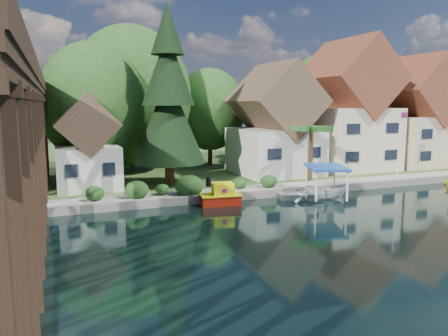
{
  "coord_description": "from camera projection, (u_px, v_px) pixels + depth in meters",
  "views": [
    {
      "loc": [
        -13.44,
        -22.73,
        7.51
      ],
      "look_at": [
        -2.28,
        6.0,
        2.92
      ],
      "focal_mm": 35.0,
      "sensor_mm": 36.0,
      "label": 1
    }
  ],
  "objects": [
    {
      "name": "ground",
      "position": [
        294.0,
        226.0,
        26.88
      ],
      "size": [
        140.0,
        140.0,
        0.0
      ],
      "primitive_type": "plane",
      "color": "black",
      "rests_on": "ground"
    },
    {
      "name": "conifer",
      "position": [
        168.0,
        99.0,
        37.18
      ],
      "size": [
        6.2,
        6.2,
        15.28
      ],
      "color": "#382314",
      "rests_on": "bank"
    },
    {
      "name": "house_right",
      "position": [
        415.0,
        119.0,
        49.73
      ],
      "size": [
        8.15,
        8.64,
        12.45
      ],
      "color": "beige",
      "rests_on": "bank"
    },
    {
      "name": "promenade",
      "position": [
        300.0,
        185.0,
        37.52
      ],
      "size": [
        50.0,
        2.6,
        0.06
      ],
      "primitive_type": "cube",
      "color": "gray",
      "rests_on": "bank"
    },
    {
      "name": "flagpole",
      "position": [
        400.0,
        138.0,
        40.6
      ],
      "size": [
        0.98,
        0.13,
        6.27
      ],
      "color": "white",
      "rests_on": "bank"
    },
    {
      "name": "shed",
      "position": [
        87.0,
        149.0,
        35.74
      ],
      "size": [
        5.09,
        5.4,
        7.85
      ],
      "color": "beige",
      "rests_on": "bank"
    },
    {
      "name": "tugboat",
      "position": [
        221.0,
        196.0,
        32.47
      ],
      "size": [
        3.18,
        2.01,
        2.18
      ],
      "color": "red",
      "rests_on": "ground"
    },
    {
      "name": "seawall",
      "position": [
        287.0,
        192.0,
        35.64
      ],
      "size": [
        60.0,
        0.4,
        0.62
      ],
      "primitive_type": "cube",
      "color": "slate",
      "rests_on": "ground"
    },
    {
      "name": "house_center",
      "position": [
        347.0,
        113.0,
        46.87
      ],
      "size": [
        8.65,
        9.18,
        13.89
      ],
      "color": "beige",
      "rests_on": "bank"
    },
    {
      "name": "bank",
      "position": [
        164.0,
        158.0,
        58.19
      ],
      "size": [
        140.0,
        52.0,
        0.5
      ],
      "primitive_type": "cube",
      "color": "#2D461C",
      "rests_on": "ground"
    },
    {
      "name": "boat_white_a",
      "position": [
        305.0,
        193.0,
        34.72
      ],
      "size": [
        4.73,
        3.59,
        0.92
      ],
      "primitive_type": "imported",
      "rotation": [
        0.0,
        0.0,
        1.47
      ],
      "color": "white",
      "rests_on": "ground"
    },
    {
      "name": "shrubs",
      "position": [
        181.0,
        186.0,
        33.58
      ],
      "size": [
        15.76,
        2.47,
        1.7
      ],
      "color": "#193F16",
      "rests_on": "bank"
    },
    {
      "name": "palm_tree",
      "position": [
        311.0,
        130.0,
        39.06
      ],
      "size": [
        4.33,
        4.33,
        5.28
      ],
      "color": "#382314",
      "rests_on": "bank"
    },
    {
      "name": "house_left",
      "position": [
        275.0,
        127.0,
        43.38
      ],
      "size": [
        7.64,
        8.64,
        11.02
      ],
      "color": "beige",
      "rests_on": "bank"
    },
    {
      "name": "bg_trees",
      "position": [
        201.0,
        105.0,
        45.75
      ],
      "size": [
        49.9,
        13.3,
        10.57
      ],
      "color": "#382314",
      "rests_on": "bank"
    },
    {
      "name": "trestle_bridge",
      "position": [
        8.0,
        141.0,
        25.13
      ],
      "size": [
        4.12,
        44.18,
        9.3
      ],
      "color": "black",
      "rests_on": "ground"
    },
    {
      "name": "boat_canopy",
      "position": [
        326.0,
        185.0,
        34.18
      ],
      "size": [
        4.09,
        4.85,
        2.65
      ],
      "color": "silver",
      "rests_on": "ground"
    }
  ]
}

